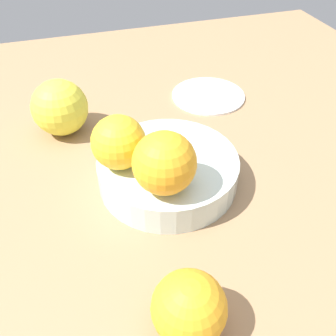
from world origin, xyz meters
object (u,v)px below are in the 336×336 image
(orange_in_bowl_1, at_px, (164,163))
(side_plate, at_px, (208,94))
(orange_loose_1, at_px, (189,308))
(orange_in_bowl_0, at_px, (119,142))
(fruit_bowl, at_px, (168,171))
(orange_loose_0, at_px, (60,108))

(orange_in_bowl_1, relative_size, side_plate, 0.57)
(orange_loose_1, distance_m, side_plate, 0.43)
(orange_in_bowl_1, height_order, side_plate, orange_in_bowl_1)
(orange_in_bowl_1, bearing_deg, orange_in_bowl_0, 35.60)
(orange_in_bowl_0, distance_m, orange_in_bowl_1, 0.07)
(fruit_bowl, bearing_deg, orange_in_bowl_0, 81.96)
(orange_loose_0, bearing_deg, side_plate, -82.98)
(fruit_bowl, distance_m, orange_loose_0, 0.20)
(orange_in_bowl_0, bearing_deg, orange_in_bowl_1, -144.40)
(orange_in_bowl_1, bearing_deg, orange_loose_1, 171.49)
(fruit_bowl, height_order, orange_in_bowl_0, orange_in_bowl_0)
(orange_in_bowl_0, height_order, orange_loose_1, orange_in_bowl_0)
(orange_in_bowl_0, bearing_deg, orange_loose_0, 22.27)
(orange_loose_0, bearing_deg, orange_in_bowl_0, -157.73)
(side_plate, bearing_deg, orange_loose_1, 155.63)
(fruit_bowl, distance_m, orange_loose_1, 0.20)
(fruit_bowl, height_order, side_plate, fruit_bowl)
(orange_in_bowl_1, height_order, orange_loose_1, orange_in_bowl_1)
(side_plate, bearing_deg, orange_in_bowl_0, 133.35)
(fruit_bowl, relative_size, orange_loose_1, 2.66)
(fruit_bowl, distance_m, orange_in_bowl_0, 0.08)
(orange_loose_0, xyz_separation_m, side_plate, (0.03, -0.26, -0.04))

